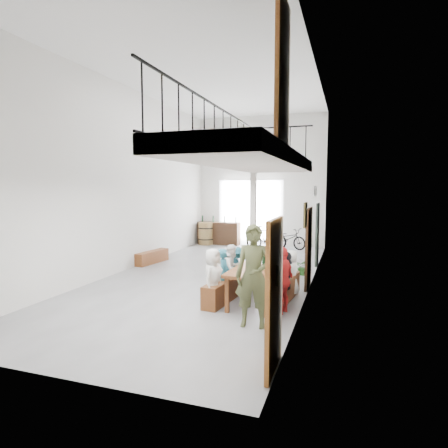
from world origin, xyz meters
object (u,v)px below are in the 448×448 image
(bench_inner, at_px, (228,287))
(side_bench, at_px, (152,257))
(oak_barrel, at_px, (206,233))
(host_standing, at_px, (254,276))
(bicycle_near, at_px, (288,238))
(tasting_table, at_px, (259,269))
(serving_counter, at_px, (219,233))

(bench_inner, distance_m, side_bench, 4.62)
(oak_barrel, relative_size, host_standing, 0.52)
(bench_inner, distance_m, bicycle_near, 7.23)
(tasting_table, height_order, host_standing, host_standing)
(tasting_table, height_order, serving_counter, serving_counter)
(serving_counter, relative_size, bicycle_near, 1.13)
(side_bench, bearing_deg, serving_counter, 80.73)
(tasting_table, bearing_deg, host_standing, -78.27)
(bench_inner, height_order, oak_barrel, oak_barrel)
(host_standing, distance_m, bicycle_near, 8.79)
(bench_inner, relative_size, oak_barrel, 2.17)
(oak_barrel, distance_m, serving_counter, 0.58)
(oak_barrel, bearing_deg, bench_inner, -65.25)
(serving_counter, bearing_deg, bench_inner, -69.15)
(oak_barrel, distance_m, host_standing, 9.81)
(tasting_table, distance_m, oak_barrel, 8.33)
(serving_counter, bearing_deg, bicycle_near, -5.24)
(oak_barrel, bearing_deg, tasting_table, -60.82)
(tasting_table, bearing_deg, side_bench, 147.93)
(bench_inner, xyz_separation_m, bicycle_near, (0.26, 7.22, 0.19))
(side_bench, height_order, host_standing, host_standing)
(host_standing, height_order, bicycle_near, host_standing)
(bench_inner, bearing_deg, serving_counter, 116.25)
(oak_barrel, bearing_deg, side_bench, -93.04)
(host_standing, bearing_deg, bicycle_near, 89.70)
(bicycle_near, bearing_deg, side_bench, 162.70)
(tasting_table, relative_size, side_bench, 1.60)
(serving_counter, bearing_deg, host_standing, -67.02)
(tasting_table, bearing_deg, serving_counter, 117.44)
(bench_inner, xyz_separation_m, oak_barrel, (-3.35, 7.27, 0.24))
(serving_counter, xyz_separation_m, bicycle_near, (3.09, -0.29, -0.06))
(host_standing, bearing_deg, tasting_table, 94.56)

